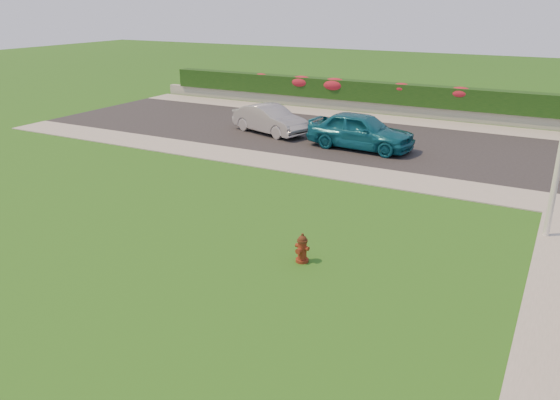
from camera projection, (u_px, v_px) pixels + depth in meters
The scene contains 14 objects.
ground at pixel (226, 281), 12.35m from camera, with size 120.00×120.00×0.00m, color black.
street_far at pixel (301, 132), 26.15m from camera, with size 26.00×8.00×0.04m, color black.
sidewalk_far at pixel (226, 154), 22.46m from camera, with size 24.00×2.00×0.04m, color gray.
sidewalk_beyond at pixel (412, 122), 28.50m from camera, with size 34.00×2.00×0.04m, color gray.
retaining_wall at pixel (420, 111), 29.65m from camera, with size 34.00×0.40×0.60m, color gray.
hedge at pixel (422, 95), 29.44m from camera, with size 32.00×0.90×1.10m, color black.
fire_hydrant at pixel (302, 249), 13.14m from camera, with size 0.38×0.36×0.74m.
sedan_teal at pixel (361, 131), 22.97m from camera, with size 1.83×4.54×1.55m, color #0D5269.
sedan_silver at pixel (270, 119), 25.73m from camera, with size 1.40×4.01×1.32m, color #9B9DA3.
flower_clump_a at pixel (261, 78), 33.66m from camera, with size 1.02×0.66×0.51m, color #A31B2E.
flower_clump_b at pixel (301, 82), 32.46m from camera, with size 1.45×0.93×0.72m, color #A31B2E.
flower_clump_c at pixel (335, 85), 31.51m from camera, with size 1.55×0.99×0.77m, color #A31B2E.
flower_clump_d at pixel (401, 88), 29.74m from camera, with size 1.14×0.73×0.57m, color #A31B2E.
flower_clump_e at pixel (460, 93), 28.35m from camera, with size 1.28×0.82×0.64m, color #A31B2E.
Camera 1 is at (6.26, -9.08, 5.97)m, focal length 35.00 mm.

